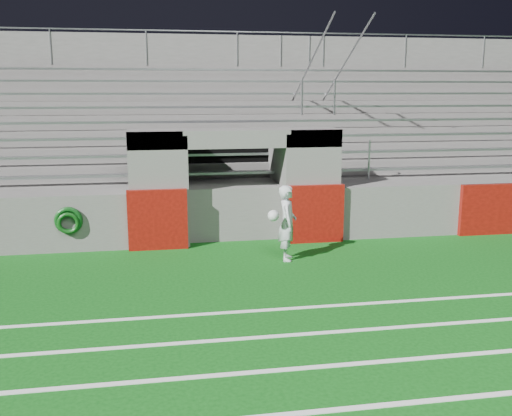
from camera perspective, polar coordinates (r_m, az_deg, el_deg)
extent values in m
plane|color=#0C4B10|center=(10.23, 0.61, -8.10)|extent=(90.00, 90.00, 0.00)
cube|color=white|center=(6.70, 7.16, -19.47)|extent=(28.00, 0.09, 0.01)
cube|color=white|center=(7.54, 4.88, -15.65)|extent=(28.00, 0.09, 0.01)
cube|color=white|center=(8.41, 3.13, -12.60)|extent=(28.00, 0.09, 0.01)
cube|color=white|center=(9.31, 1.74, -10.12)|extent=(28.00, 0.09, 0.01)
cube|color=#5E5C59|center=(13.15, -9.90, 2.03)|extent=(1.20, 1.00, 2.60)
cube|color=#5E5C59|center=(13.62, 5.43, 2.48)|extent=(1.20, 1.00, 2.60)
cube|color=black|center=(14.94, -2.97, 3.14)|extent=(2.60, 0.20, 2.50)
cube|color=#5E5C59|center=(13.76, -7.19, 2.33)|extent=(0.10, 2.20, 2.50)
cube|color=#5E5C59|center=(14.05, 2.23, 2.60)|extent=(0.10, 2.20, 2.50)
cube|color=#5E5C59|center=(13.13, -2.14, 7.02)|extent=(4.80, 1.00, 0.40)
cube|color=#5E5C59|center=(17.07, -3.83, 3.85)|extent=(26.00, 8.00, 0.20)
cube|color=#5E5C59|center=(17.17, -3.81, 1.79)|extent=(26.00, 8.00, 1.05)
cube|color=#610C08|center=(12.73, -9.80, -1.16)|extent=(1.30, 0.15, 1.35)
cube|color=#610C08|center=(13.21, 6.01, -0.58)|extent=(1.30, 0.15, 1.35)
cube|color=#610C08|center=(15.17, 23.36, -0.08)|extent=(2.20, 0.15, 1.25)
cube|color=gray|center=(14.15, -2.61, 3.56)|extent=(23.00, 0.28, 0.06)
cube|color=#5E5C59|center=(14.99, -3.02, 3.90)|extent=(24.00, 0.75, 0.38)
cube|color=gray|center=(14.84, -2.99, 5.41)|extent=(23.00, 0.28, 0.06)
cube|color=#5E5C59|center=(15.70, -3.35, 4.95)|extent=(24.00, 0.75, 0.76)
cube|color=gray|center=(15.54, -3.33, 7.10)|extent=(23.00, 0.28, 0.06)
cube|color=#5E5C59|center=(16.42, -3.65, 5.90)|extent=(24.00, 0.75, 1.14)
cube|color=gray|center=(16.26, -3.65, 8.64)|extent=(23.00, 0.28, 0.06)
cube|color=#5E5C59|center=(17.15, -3.94, 6.78)|extent=(24.00, 0.75, 1.52)
cube|color=gray|center=(16.99, -3.95, 10.05)|extent=(23.00, 0.28, 0.06)
cube|color=#5E5C59|center=(17.88, -4.19, 7.59)|extent=(24.00, 0.75, 1.90)
cube|color=gray|center=(17.73, -4.22, 11.34)|extent=(23.00, 0.28, 0.06)
cube|color=#5E5C59|center=(18.61, -4.43, 8.33)|extent=(24.00, 0.75, 2.28)
cube|color=gray|center=(18.48, -4.47, 12.52)|extent=(23.00, 0.28, 0.06)
cube|color=#5E5C59|center=(19.35, -4.65, 9.01)|extent=(24.00, 0.75, 2.66)
cube|color=gray|center=(19.24, -4.70, 13.62)|extent=(23.00, 0.28, 0.06)
cube|color=#5E5C59|center=(20.02, -4.84, 9.28)|extent=(26.00, 0.60, 5.29)
cylinder|color=#A5A8AD|center=(14.37, 7.49, 4.72)|extent=(0.05, 0.05, 1.00)
cylinder|color=#A5A8AD|center=(17.16, 4.63, 10.99)|extent=(0.05, 0.05, 1.00)
cylinder|color=#A5A8AD|center=(20.12, 2.51, 15.44)|extent=(0.05, 0.05, 1.00)
cylinder|color=#A5A8AD|center=(17.16, 4.66, 12.66)|extent=(0.05, 6.02, 3.08)
cylinder|color=#A5A8AD|center=(14.70, 11.23, 4.75)|extent=(0.05, 0.05, 1.00)
cylinder|color=#A5A8AD|center=(17.43, 7.87, 10.93)|extent=(0.05, 0.05, 1.00)
cylinder|color=#A5A8AD|center=(20.35, 5.37, 15.36)|extent=(0.05, 0.05, 1.00)
cylinder|color=#A5A8AD|center=(17.43, 7.92, 12.57)|extent=(0.05, 6.02, 3.08)
cylinder|color=#A5A8AD|center=(19.94, -19.85, 14.96)|extent=(0.05, 0.05, 1.10)
cylinder|color=#A5A8AD|center=(19.67, -10.90, 15.48)|extent=(0.05, 0.05, 1.10)
cylinder|color=#A5A8AD|center=(19.86, -1.88, 15.64)|extent=(0.05, 0.05, 1.10)
cylinder|color=#A5A8AD|center=(20.49, 6.77, 15.44)|extent=(0.05, 0.05, 1.10)
cylinder|color=#A5A8AD|center=(21.53, 14.72, 14.97)|extent=(0.05, 0.05, 1.10)
cylinder|color=#A5A8AD|center=(22.91, 21.79, 14.31)|extent=(0.05, 0.05, 1.10)
cylinder|color=#A5A8AD|center=(19.79, -4.90, 17.21)|extent=(24.00, 0.05, 0.05)
imported|color=silver|center=(11.77, 3.15, -1.49)|extent=(0.48, 0.63, 1.57)
sphere|color=white|center=(11.39, 1.76, -0.77)|extent=(0.23, 0.23, 0.23)
torus|color=#0D4112|center=(12.87, -18.24, -1.19)|extent=(0.60, 0.11, 0.60)
torus|color=#0D410F|center=(12.83, -18.26, -1.45)|extent=(0.48, 0.09, 0.48)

